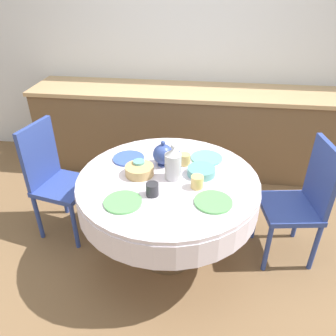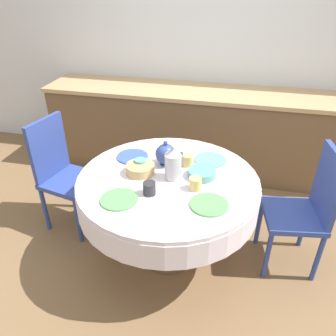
{
  "view_description": "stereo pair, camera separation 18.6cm",
  "coord_description": "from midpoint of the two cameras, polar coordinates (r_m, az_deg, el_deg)",
  "views": [
    {
      "loc": [
        0.24,
        -1.89,
        1.96
      ],
      "look_at": [
        0.0,
        0.0,
        0.81
      ],
      "focal_mm": 35.0,
      "sensor_mm": 36.0,
      "label": 1
    },
    {
      "loc": [
        0.43,
        -1.85,
        1.96
      ],
      "look_at": [
        0.0,
        0.0,
        0.81
      ],
      "focal_mm": 35.0,
      "sensor_mm": 36.0,
      "label": 2
    }
  ],
  "objects": [
    {
      "name": "ground_plane",
      "position": [
        2.73,
        -2.02,
        -14.73
      ],
      "size": [
        12.0,
        12.0,
        0.0
      ],
      "primitive_type": "plane",
      "color": "brown"
    },
    {
      "name": "wall_back",
      "position": [
        3.7,
        2.17,
        20.9
      ],
      "size": [
        7.0,
        0.05,
        2.6
      ],
      "color": "silver",
      "rests_on": "ground_plane"
    },
    {
      "name": "kitchen_counter",
      "position": [
        3.64,
        1.4,
        6.73
      ],
      "size": [
        3.24,
        0.64,
        0.9
      ],
      "color": "brown",
      "rests_on": "ground_plane"
    },
    {
      "name": "dining_table",
      "position": [
        2.33,
        -2.29,
        -4.35
      ],
      "size": [
        1.27,
        1.27,
        0.73
      ],
      "color": "brown",
      "rests_on": "ground_plane"
    },
    {
      "name": "chair_left",
      "position": [
        2.55,
        20.43,
        -5.03
      ],
      "size": [
        0.46,
        0.46,
        0.97
      ],
      "rotation": [
        0.0,
        0.0,
        -4.56
      ],
      "color": "#2D428E",
      "rests_on": "ground_plane"
    },
    {
      "name": "chair_right",
      "position": [
        2.84,
        -21.04,
        -1.32
      ],
      "size": [
        0.48,
        0.48,
        0.97
      ],
      "rotation": [
        0.0,
        0.0,
        -1.79
      ],
      "color": "#2D428E",
      "rests_on": "ground_plane"
    },
    {
      "name": "plate_near_left",
      "position": [
        2.06,
        -10.45,
        -5.92
      ],
      "size": [
        0.24,
        0.24,
        0.01
      ],
      "primitive_type": "cylinder",
      "color": "#5BA85B",
      "rests_on": "dining_table"
    },
    {
      "name": "cup_near_left",
      "position": [
        2.08,
        -5.33,
        -3.8
      ],
      "size": [
        0.08,
        0.08,
        0.08
      ],
      "primitive_type": "cylinder",
      "color": "#28282D",
      "rests_on": "dining_table"
    },
    {
      "name": "plate_near_right",
      "position": [
        2.04,
        5.3,
        -5.97
      ],
      "size": [
        0.24,
        0.24,
        0.01
      ],
      "primitive_type": "cylinder",
      "color": "#5BA85B",
      "rests_on": "dining_table"
    },
    {
      "name": "cup_near_right",
      "position": [
        2.15,
        2.63,
        -2.51
      ],
      "size": [
        0.08,
        0.08,
        0.08
      ],
      "primitive_type": "cylinder",
      "color": "#DBB766",
      "rests_on": "dining_table"
    },
    {
      "name": "plate_far_left",
      "position": [
        2.51,
        -8.99,
        1.62
      ],
      "size": [
        0.24,
        0.24,
        0.01
      ],
      "primitive_type": "cylinder",
      "color": "#3856AD",
      "rests_on": "dining_table"
    },
    {
      "name": "cup_far_left",
      "position": [
        2.33,
        -7.35,
        0.26
      ],
      "size": [
        0.08,
        0.08,
        0.08
      ],
      "primitive_type": "cylinder",
      "color": "#5BA39E",
      "rests_on": "dining_table"
    },
    {
      "name": "plate_far_right",
      "position": [
        2.5,
        4.62,
        1.71
      ],
      "size": [
        0.24,
        0.24,
        0.01
      ],
      "primitive_type": "cylinder",
      "color": "#60BCB7",
      "rests_on": "dining_table"
    },
    {
      "name": "cup_far_right",
      "position": [
        2.4,
        0.72,
        1.48
      ],
      "size": [
        0.08,
        0.08,
        0.08
      ],
      "primitive_type": "cylinder",
      "color": "#DBB766",
      "rests_on": "dining_table"
    },
    {
      "name": "coffee_carafe",
      "position": [
        2.21,
        -1.55,
        0.67
      ],
      "size": [
        0.11,
        0.11,
        0.26
      ],
      "color": "#B2B2B7",
      "rests_on": "dining_table"
    },
    {
      "name": "teapot",
      "position": [
        2.38,
        -3.07,
        2.35
      ],
      "size": [
        0.21,
        0.15,
        0.2
      ],
      "color": "#33478E",
      "rests_on": "dining_table"
    },
    {
      "name": "bread_basket",
      "position": [
        2.3,
        -7.32,
        -0.47
      ],
      "size": [
        0.2,
        0.2,
        0.07
      ],
      "primitive_type": "cylinder",
      "color": "tan",
      "rests_on": "dining_table"
    },
    {
      "name": "fruit_bowl",
      "position": [
        2.29,
        3.51,
        -0.65
      ],
      "size": [
        0.2,
        0.2,
        0.05
      ],
      "primitive_type": "cylinder",
      "color": "#569993",
      "rests_on": "dining_table"
    }
  ]
}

